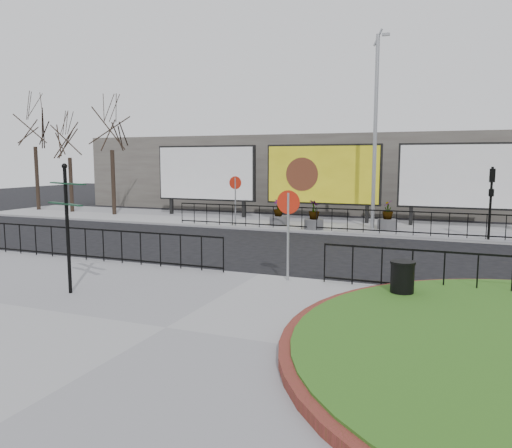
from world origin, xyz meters
The scene contains 22 objects.
ground centered at (0.00, 0.00, 0.00)m, with size 90.00×90.00×0.00m, color black.
pavement_near centered at (0.00, -5.00, 0.06)m, with size 30.00×10.00×0.12m, color gray.
pavement_far centered at (0.00, 12.00, 0.06)m, with size 44.00×6.00×0.12m, color gray.
railing_near_left centered at (-6.00, -0.30, 0.67)m, with size 10.00×0.10×1.10m, color black, non-canonical shape.
railing_near_right centered at (6.50, -0.30, 0.67)m, with size 9.00×0.10×1.10m, color black, non-canonical shape.
railing_far centered at (1.00, 9.30, 0.67)m, with size 18.00×0.10×1.10m, color black, non-canonical shape.
speed_sign_far centered at (-5.00, 9.40, 1.92)m, with size 0.64×0.07×2.47m.
speed_sign_near centered at (1.00, -0.40, 1.92)m, with size 0.64×0.07×2.47m.
billboard_left centered at (-8.50, 12.97, 2.60)m, with size 6.20×0.31×4.10m.
billboard_mid centered at (-1.50, 12.97, 2.60)m, with size 6.20×0.31×4.10m.
billboard_right centered at (5.50, 12.97, 2.60)m, with size 6.20×0.31×4.10m.
lamp_post centered at (1.51, 11.00, 4.83)m, with size 0.74×0.18×9.23m.
signal_pole_a centered at (6.50, 9.34, 2.10)m, with size 0.22×0.26×3.00m.
tree_left centered at (-14.00, 11.50, 3.62)m, with size 2.00×2.00×7.00m, color #2D2119, non-canonical shape.
tree_mid centered at (-17.50, 11.80, 3.22)m, with size 2.00×2.00×6.20m, color #2D2119, non-canonical shape.
tree_far centered at (-20.50, 12.00, 3.87)m, with size 2.00×2.00×7.50m, color #2D2119, non-canonical shape.
building_backdrop centered at (0.00, 22.00, 2.50)m, with size 40.00×10.00×5.00m, color #625D55.
fingerpost_sign centered at (-3.59, -3.67, 2.05)m, with size 1.47×0.71×3.20m.
litter_bin centered at (4.12, -1.38, 0.60)m, with size 0.58×0.58×0.96m.
planter_a centered at (-3.09, 10.41, 0.58)m, with size 0.88×0.88×1.31m.
planter_b centered at (-1.04, 9.68, 0.62)m, with size 0.92×0.92×1.40m.
planter_c centered at (2.20, 11.00, 0.60)m, with size 0.92×0.92×1.37m.
Camera 1 is at (5.20, -13.13, 3.41)m, focal length 35.00 mm.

